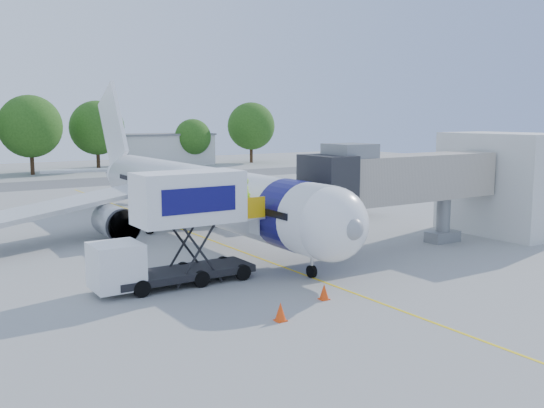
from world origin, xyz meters
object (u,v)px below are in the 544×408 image
jet_bridge (394,180)px  ground_tug (452,283)px  catering_hiloader (177,229)px  aircraft (194,192)px

jet_bridge → ground_tug: (-4.64, -8.67, -3.67)m
jet_bridge → catering_hiloader: (-14.25, -0.00, -1.58)m
catering_hiloader → ground_tug: catering_hiloader is taller
jet_bridge → aircraft: bearing=125.7°
catering_hiloader → ground_tug: 13.11m
aircraft → ground_tug: (3.35, -19.79, -2.28)m
aircraft → jet_bridge: (7.99, -11.12, 1.39)m
ground_tug → aircraft: bearing=99.7°
jet_bridge → catering_hiloader: size_ratio=1.64×
jet_bridge → ground_tug: bearing=-118.2°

